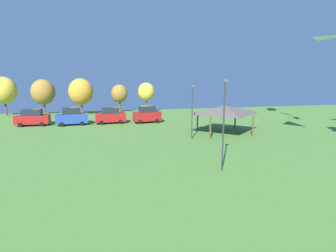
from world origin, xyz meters
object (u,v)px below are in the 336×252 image
at_px(parked_car_second_from_left, 72,117).
at_px(treeline_tree_3, 119,94).
at_px(parked_car_third_from_left, 111,116).
at_px(treeline_tree_4, 146,92).
at_px(light_post_0, 224,121).
at_px(kite_flying_4, 310,50).
at_px(park_pavilion, 224,109).
at_px(parked_car_rightmost_in_row, 147,114).
at_px(parked_car_leftmost, 33,118).
at_px(treeline_tree_2, 81,92).
at_px(light_post_1, 192,109).
at_px(treeline_tree_1, 43,92).
at_px(treeline_tree_0, 4,91).

height_order(parked_car_second_from_left, treeline_tree_3, treeline_tree_3).
relative_size(parked_car_third_from_left, treeline_tree_4, 0.78).
xyz_separation_m(light_post_0, treeline_tree_4, (-1.28, 34.46, 0.18)).
distance_m(kite_flying_4, parked_car_second_from_left, 31.85).
bearing_deg(park_pavilion, parked_car_rightmost_in_row, 130.70).
height_order(parked_car_leftmost, light_post_0, light_post_0).
height_order(kite_flying_4, park_pavilion, kite_flying_4).
bearing_deg(treeline_tree_2, parked_car_leftmost, -119.98).
bearing_deg(treeline_tree_2, treeline_tree_4, 3.49).
relative_size(parked_car_leftmost, treeline_tree_3, 0.84).
height_order(kite_flying_4, parked_car_third_from_left, kite_flying_4).
distance_m(parked_car_second_from_left, parked_car_third_from_left, 5.62).
distance_m(treeline_tree_2, treeline_tree_4, 12.44).
xyz_separation_m(park_pavilion, light_post_0, (-5.73, -12.59, 0.83)).
bearing_deg(light_post_1, parked_car_second_from_left, 141.05).
relative_size(kite_flying_4, treeline_tree_2, 0.55).
bearing_deg(parked_car_third_from_left, light_post_0, -73.51).
xyz_separation_m(parked_car_third_from_left, treeline_tree_1, (-12.41, 13.00, 3.01)).
xyz_separation_m(parked_car_leftmost, parked_car_second_from_left, (5.61, -0.71, 0.08)).
xyz_separation_m(light_post_1, treeline_tree_3, (-7.44, 24.63, 0.27)).
bearing_deg(parked_car_leftmost, light_post_0, -48.96).
relative_size(light_post_1, treeline_tree_1, 0.94).
bearing_deg(treeline_tree_1, treeline_tree_2, -17.25).
xyz_separation_m(parked_car_rightmost_in_row, light_post_0, (2.78, -22.49, 2.62)).
relative_size(parked_car_third_from_left, park_pavilion, 0.66).
distance_m(park_pavilion, treeline_tree_4, 22.99).
distance_m(parked_car_rightmost_in_row, park_pavilion, 13.18).
height_order(parked_car_leftmost, treeline_tree_0, treeline_tree_0).
xyz_separation_m(kite_flying_4, treeline_tree_4, (-12.46, 29.30, -5.66)).
relative_size(treeline_tree_1, treeline_tree_2, 0.97).
bearing_deg(parked_car_rightmost_in_row, kite_flying_4, -57.91).
xyz_separation_m(parked_car_second_from_left, treeline_tree_2, (0.32, 10.99, 3.04)).
bearing_deg(treeline_tree_0, kite_flying_4, -38.18).
bearing_deg(light_post_0, parked_car_rightmost_in_row, 97.06).
bearing_deg(treeline_tree_2, treeline_tree_3, 12.66).
bearing_deg(parked_car_leftmost, treeline_tree_0, 123.77).
bearing_deg(parked_car_rightmost_in_row, parked_car_second_from_left, 172.14).
distance_m(treeline_tree_3, treeline_tree_4, 5.36).
relative_size(treeline_tree_0, treeline_tree_4, 1.20).
relative_size(parked_car_second_from_left, light_post_0, 0.67).
bearing_deg(treeline_tree_1, light_post_0, -59.91).
bearing_deg(kite_flying_4, parked_car_third_from_left, 137.80).
height_order(light_post_0, treeline_tree_3, light_post_0).
height_order(light_post_0, treeline_tree_2, light_post_0).
xyz_separation_m(parked_car_leftmost, treeline_tree_1, (-1.18, 12.50, 3.02)).
xyz_separation_m(light_post_1, treeline_tree_4, (-2.16, 23.79, 0.58)).
distance_m(parked_car_leftmost, parked_car_third_from_left, 11.24).
relative_size(park_pavilion, treeline_tree_1, 1.07).
distance_m(parked_car_leftmost, treeline_tree_3, 17.85).
xyz_separation_m(park_pavilion, treeline_tree_0, (-33.10, 22.88, 1.54)).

